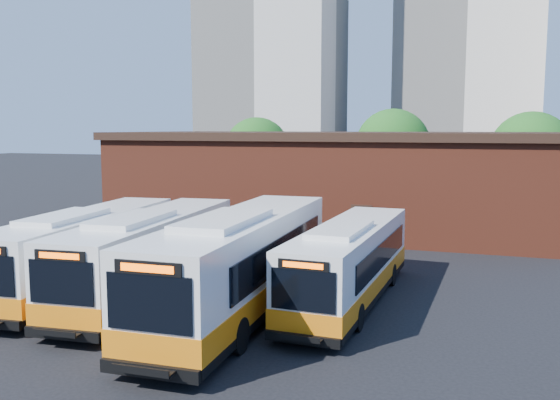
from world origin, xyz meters
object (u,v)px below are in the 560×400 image
(bus_west, at_px, (86,253))
(transit_worker, at_px, (178,341))
(bus_midwest, at_px, (151,257))
(bus_mideast, at_px, (242,267))
(bus_east, at_px, (350,265))

(bus_west, bearing_deg, transit_worker, -44.76)
(bus_west, distance_m, transit_worker, 9.99)
(bus_midwest, distance_m, bus_mideast, 4.43)
(bus_west, bearing_deg, bus_east, 2.97)
(bus_midwest, xyz_separation_m, bus_east, (7.73, 1.54, -0.11))
(bus_east, bearing_deg, bus_midwest, -166.08)
(bus_midwest, height_order, transit_worker, bus_midwest)
(bus_west, bearing_deg, bus_midwest, -5.15)
(bus_midwest, relative_size, bus_east, 1.08)
(bus_mideast, bearing_deg, bus_midwest, 165.46)
(bus_west, height_order, transit_worker, bus_west)
(bus_east, distance_m, transit_worker, 8.52)
(transit_worker, bearing_deg, bus_west, 55.53)
(bus_mideast, bearing_deg, bus_west, 170.92)
(bus_east, xyz_separation_m, transit_worker, (-3.15, -7.89, -0.60))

